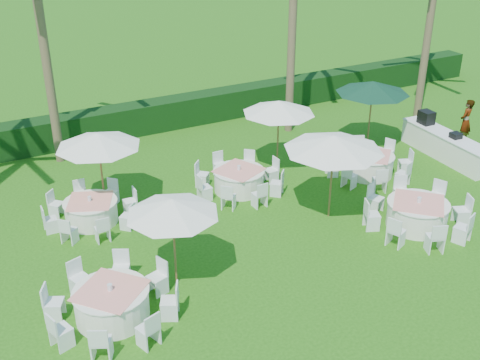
% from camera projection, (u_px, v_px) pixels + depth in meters
% --- Properties ---
extents(ground, '(120.00, 120.00, 0.00)m').
position_uv_depth(ground, '(317.00, 283.00, 15.43)').
color(ground, '#1F570F').
rests_on(ground, ground).
extents(hedge, '(34.00, 1.00, 1.20)m').
position_uv_depth(hedge, '(151.00, 116.00, 24.63)').
color(hedge, black).
rests_on(hedge, ground).
extents(banquet_table_a, '(3.09, 3.09, 0.95)m').
position_uv_depth(banquet_table_a, '(112.00, 303.00, 14.05)').
color(banquet_table_a, white).
rests_on(banquet_table_a, ground).
extents(banquet_table_c, '(3.10, 3.10, 0.96)m').
position_uv_depth(banquet_table_c, '(417.00, 214.00, 17.81)').
color(banquet_table_c, white).
rests_on(banquet_table_c, ground).
extents(banquet_table_d, '(2.81, 2.81, 0.86)m').
position_uv_depth(banquet_table_d, '(91.00, 211.00, 18.05)').
color(banquet_table_d, white).
rests_on(banquet_table_d, ground).
extents(banquet_table_e, '(2.97, 2.97, 0.91)m').
position_uv_depth(banquet_table_e, '(239.00, 180.00, 19.89)').
color(banquet_table_e, white).
rests_on(banquet_table_e, ground).
extents(banquet_table_f, '(2.94, 2.94, 0.92)m').
position_uv_depth(banquet_table_f, '(369.00, 164.00, 20.98)').
color(banquet_table_f, white).
rests_on(banquet_table_f, ground).
extents(umbrella_a, '(2.33, 2.33, 2.45)m').
position_uv_depth(umbrella_a, '(172.00, 207.00, 14.45)').
color(umbrella_a, brown).
rests_on(umbrella_a, ground).
extents(umbrella_b, '(2.97, 2.97, 2.67)m').
position_uv_depth(umbrella_b, '(334.00, 143.00, 17.45)').
color(umbrella_b, brown).
rests_on(umbrella_b, ground).
extents(umbrella_c, '(2.58, 2.58, 2.55)m').
position_uv_depth(umbrella_c, '(98.00, 140.00, 17.94)').
color(umbrella_c, brown).
rests_on(umbrella_c, ground).
extents(umbrella_d, '(2.52, 2.52, 2.59)m').
position_uv_depth(umbrella_d, '(279.00, 107.00, 20.44)').
color(umbrella_d, brown).
rests_on(umbrella_d, ground).
extents(umbrella_green, '(2.75, 2.75, 2.63)m').
position_uv_depth(umbrella_green, '(373.00, 87.00, 22.26)').
color(umbrella_green, brown).
rests_on(umbrella_green, ground).
extents(buffet_table, '(1.04, 4.08, 1.44)m').
position_uv_depth(buffet_table, '(445.00, 145.00, 22.24)').
color(buffet_table, white).
rests_on(buffet_table, ground).
extents(staff_person, '(0.75, 0.62, 1.76)m').
position_uv_depth(staff_person, '(466.00, 121.00, 23.34)').
color(staff_person, gray).
rests_on(staff_person, ground).
extents(palm_b, '(4.35, 4.29, 8.70)m').
position_uv_depth(palm_b, '(42.00, 30.00, 20.07)').
color(palm_b, brown).
rests_on(palm_b, ground).
extents(palm_e, '(4.17, 4.40, 8.58)m').
position_uv_depth(palm_e, '(432.00, 5.00, 24.32)').
color(palm_e, brown).
rests_on(palm_e, ground).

